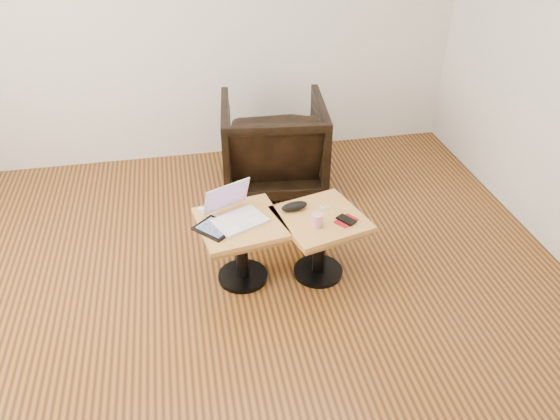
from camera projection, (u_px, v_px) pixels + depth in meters
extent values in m
cube|color=#3C210E|center=(236.00, 328.00, 3.22)|extent=(4.50, 4.50, 0.01)
cube|color=silver|center=(192.00, 1.00, 4.30)|extent=(4.50, 0.02, 2.70)
cylinder|color=black|center=(243.00, 276.00, 3.58)|extent=(0.33, 0.33, 0.03)
cylinder|color=black|center=(242.00, 251.00, 3.47)|extent=(0.08, 0.08, 0.40)
cube|color=brown|center=(241.00, 228.00, 3.37)|extent=(0.53, 0.53, 0.04)
cube|color=#BC7E3A|center=(240.00, 223.00, 3.35)|extent=(0.57, 0.57, 0.03)
cylinder|color=black|center=(318.00, 271.00, 3.63)|extent=(0.33, 0.33, 0.03)
cylinder|color=black|center=(319.00, 246.00, 3.51)|extent=(0.08, 0.08, 0.40)
cube|color=brown|center=(320.00, 223.00, 3.41)|extent=(0.56, 0.56, 0.04)
cube|color=#BC7E3A|center=(321.00, 219.00, 3.39)|extent=(0.61, 0.61, 0.03)
cube|color=white|center=(239.00, 221.00, 3.33)|extent=(0.37, 0.32, 0.02)
cube|color=silver|center=(236.00, 217.00, 3.34)|extent=(0.27, 0.20, 0.00)
cube|color=silver|center=(245.00, 224.00, 3.28)|extent=(0.10, 0.09, 0.00)
cube|color=white|center=(227.00, 196.00, 3.36)|extent=(0.31, 0.19, 0.20)
cube|color=maroon|center=(227.00, 196.00, 3.36)|extent=(0.27, 0.16, 0.16)
cube|color=black|center=(215.00, 228.00, 3.26)|extent=(0.28, 0.28, 0.01)
cube|color=#191E38|center=(215.00, 227.00, 3.26)|extent=(0.23, 0.23, 0.00)
cube|color=white|center=(201.00, 210.00, 3.42)|extent=(0.05, 0.05, 0.02)
ellipsoid|color=black|center=(294.00, 206.00, 3.43)|extent=(0.19, 0.11, 0.05)
cylinder|color=#D14A70|center=(317.00, 220.00, 3.27)|extent=(0.07, 0.07, 0.09)
sphere|color=white|center=(324.00, 208.00, 3.45)|extent=(0.01, 0.01, 0.01)
sphere|color=white|center=(326.00, 206.00, 3.47)|extent=(0.01, 0.01, 0.01)
sphere|color=white|center=(320.00, 206.00, 3.47)|extent=(0.01, 0.01, 0.01)
sphere|color=white|center=(329.00, 208.00, 3.45)|extent=(0.01, 0.01, 0.01)
sphere|color=white|center=(321.00, 209.00, 3.44)|extent=(0.01, 0.01, 0.01)
cylinder|color=white|center=(324.00, 208.00, 3.45)|extent=(0.07, 0.04, 0.00)
cube|color=maroon|center=(346.00, 221.00, 3.34)|extent=(0.16, 0.15, 0.01)
cube|color=black|center=(346.00, 220.00, 3.33)|extent=(0.12, 0.13, 0.01)
imported|color=black|center=(273.00, 145.00, 4.37)|extent=(0.89, 0.91, 0.75)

